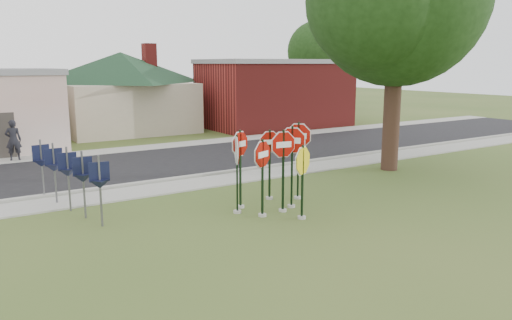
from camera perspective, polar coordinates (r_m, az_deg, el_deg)
ground at (r=14.63m, az=5.04°, el=-6.80°), size 120.00×120.00×0.00m
sidewalk_near at (r=19.10m, az=-5.10°, el=-2.47°), size 60.00×1.60×0.06m
road at (r=23.10m, az=-10.30°, el=-0.28°), size 60.00×7.00×0.04m
sidewalk_far at (r=27.06m, az=-13.80°, el=1.24°), size 60.00×1.60×0.06m
curb at (r=19.96m, az=-6.44°, el=-1.79°), size 60.00×0.20×0.14m
stop_sign_center at (r=14.97m, az=3.13°, el=0.16°), size 1.11×0.24×2.63m
stop_sign_yellow at (r=14.35m, az=5.34°, el=-1.38°), size 1.06×0.49×2.30m
stop_sign_left at (r=14.49m, az=0.75°, el=-0.81°), size 1.02×0.46×2.43m
stop_sign_right at (r=15.43m, az=4.15°, el=0.66°), size 0.82×0.80×2.70m
stop_sign_back_right at (r=16.38m, az=1.56°, el=0.50°), size 0.98×0.24×2.43m
stop_sign_back_left at (r=15.37m, az=-1.82°, el=0.28°), size 1.00×0.46×2.58m
stop_sign_far_right at (r=16.46m, az=4.87°, el=1.30°), size 0.84×0.79×2.70m
stop_sign_far_left at (r=14.83m, az=-2.19°, el=-0.25°), size 0.47×1.09×2.51m
route_sign_row at (r=16.13m, az=-20.69°, el=-1.30°), size 1.43×4.63×2.00m
building_house at (r=34.65m, az=-15.14°, el=9.25°), size 11.60×11.60×6.20m
building_brick at (r=36.01m, az=2.20°, el=7.69°), size 10.20×6.20×4.75m
bg_tree_right at (r=48.00m, az=7.02°, el=12.22°), size 5.60×5.60×8.40m
pedestrian at (r=25.50m, az=-25.99°, el=2.07°), size 0.76×0.57×1.88m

